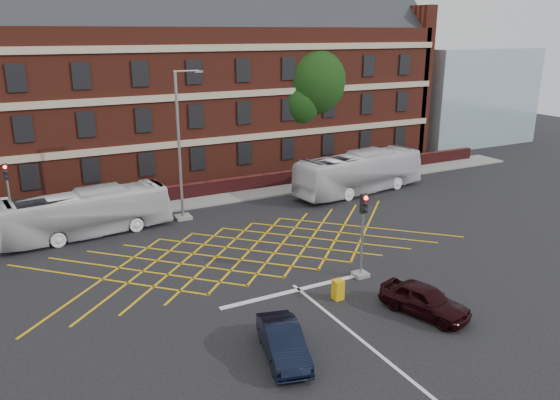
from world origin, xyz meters
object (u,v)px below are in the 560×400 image
street_lamp (181,170)px  direction_signs (0,210)px  traffic_light_near (362,243)px  car_navy (283,342)px  deciduous_tree (304,87)px  bus_right (360,173)px  utility_cabinet (338,290)px  traffic_light_far (11,205)px  bus_left (86,213)px  car_maroon (424,300)px

street_lamp → direction_signs: bearing=165.2°
traffic_light_near → direction_signs: (-15.55, 15.38, -0.39)m
car_navy → street_lamp: size_ratio=0.41×
deciduous_tree → car_navy: bearing=-121.5°
bus_right → deciduous_tree: size_ratio=0.99×
bus_right → car_navy: (-15.41, -16.68, -0.90)m
utility_cabinet → traffic_light_far: bearing=127.7°
traffic_light_far → utility_cabinet: (12.58, -16.29, -1.30)m
car_navy → traffic_light_far: bearing=127.3°
traffic_light_near → bus_left: bearing=131.9°
bus_left → deciduous_tree: 23.45m
deciduous_tree → traffic_light_far: deciduous_tree is taller
utility_cabinet → bus_right: bearing=51.3°
utility_cabinet → direction_signs: bearing=128.1°
utility_cabinet → bus_left: bearing=122.2°
car_navy → traffic_light_near: 8.13m
bus_left → utility_cabinet: size_ratio=10.66×
traffic_light_far → utility_cabinet: size_ratio=4.60×
car_maroon → traffic_light_near: traffic_light_near is taller
bus_right → utility_cabinet: 17.65m
bus_left → deciduous_tree: bearing=-70.4°
bus_left → car_maroon: (11.20, -16.67, -0.71)m
street_lamp → utility_cabinet: bearing=-79.3°
car_maroon → deciduous_tree: bearing=52.8°
car_maroon → street_lamp: street_lamp is taller
bus_right → car_navy: size_ratio=2.87×
utility_cabinet → street_lamp: bearing=100.7°
car_maroon → street_lamp: size_ratio=0.42×
bus_left → utility_cabinet: bus_left is taller
car_navy → traffic_light_near: (6.73, 4.41, 1.13)m
traffic_light_far → direction_signs: (-0.63, 0.57, -0.39)m
bus_right → direction_signs: (-24.23, 3.11, -0.16)m
deciduous_tree → traffic_light_far: 26.04m
traffic_light_near → traffic_light_far: bearing=135.2°
street_lamp → utility_cabinet: 14.59m
traffic_light_far → deciduous_tree: bearing=16.6°
car_maroon → traffic_light_far: bearing=110.5°
car_navy → utility_cabinet: 5.28m
bus_left → traffic_light_near: 16.53m
traffic_light_far → street_lamp: street_lamp is taller
traffic_light_near → deciduous_tree: bearing=66.7°
deciduous_tree → car_maroon: bearing=-109.5°
bus_left → deciduous_tree: (20.55, 9.77, 5.64)m
traffic_light_near → direction_signs: 21.88m
car_navy → direction_signs: (-8.82, 19.79, 0.75)m
utility_cabinet → car_maroon: bearing=-48.9°
deciduous_tree → traffic_light_near: (-9.52, -22.08, -5.26)m
bus_left → car_maroon: bus_left is taller
bus_right → car_navy: bus_right is taller
traffic_light_near → direction_signs: bearing=135.3°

